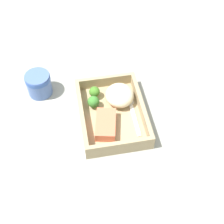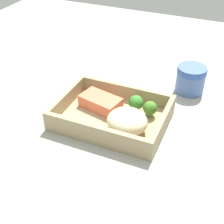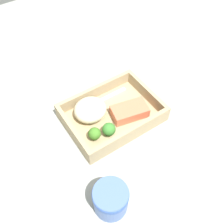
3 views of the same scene
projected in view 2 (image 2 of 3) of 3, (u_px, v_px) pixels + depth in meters
The scene contains 9 objects.
ground_plane at pixel (112, 124), 77.75cm from camera, with size 160.00×160.00×2.00cm, color #979891.
takeout_tray at pixel (112, 119), 76.80cm from camera, with size 26.45×19.41×1.20cm, color tan.
tray_rim at pixel (112, 111), 75.28cm from camera, with size 26.45×19.41×3.90cm.
salmon_fillet at pixel (101, 102), 78.83cm from camera, with size 10.16×5.77×3.08cm, color #E7704F.
mashed_potatoes at pixel (127, 121), 70.77cm from camera, with size 9.39×8.82×5.30cm, color beige.
broccoli_floret_1 at pixel (150, 108), 75.48cm from camera, with size 3.42×3.42×4.06cm.
broccoli_floret_2 at pixel (136, 103), 77.43cm from camera, with size 3.66×3.66×4.14cm.
fork at pixel (100, 132), 71.61cm from camera, with size 15.81×2.21×0.44cm.
paper_cup at pixel (191, 78), 85.63cm from camera, with size 8.05×8.05×7.57cm.
Camera 2 is at (24.03, -55.76, 47.66)cm, focal length 50.00 mm.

